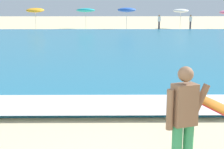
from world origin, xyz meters
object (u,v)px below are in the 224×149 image
beach_umbrella_0 (35,10)px  beachgoer_near_row_left (159,21)px  surfer_with_board (197,114)px  beach_umbrella_1 (86,10)px  beachgoer_near_row_mid (190,21)px  beach_umbrella_2 (127,10)px  beach_umbrella_3 (181,11)px

beach_umbrella_0 → beachgoer_near_row_left: size_ratio=1.51×
surfer_with_board → beach_umbrella_0: bearing=105.9°
beach_umbrella_1 → beachgoer_near_row_mid: size_ratio=1.48×
beachgoer_near_row_left → beachgoer_near_row_mid: 3.48m
beach_umbrella_2 → beach_umbrella_3: beach_umbrella_2 is taller
surfer_with_board → beach_umbrella_1: size_ratio=0.98×
beach_umbrella_3 → beachgoer_near_row_left: 3.25m
beach_umbrella_1 → surfer_with_board: bearing=-83.5°
beachgoer_near_row_left → beachgoer_near_row_mid: (3.48, -0.03, 0.00)m
beach_umbrella_0 → beach_umbrella_3: (16.43, 1.02, -0.07)m
surfer_with_board → beachgoer_near_row_mid: (7.80, 32.65, -0.18)m
beach_umbrella_3 → beachgoer_near_row_mid: bearing=-61.2°
beach_umbrella_1 → beach_umbrella_2: size_ratio=0.98×
beachgoer_near_row_left → surfer_with_board: bearing=-97.5°
beach_umbrella_0 → beachgoer_near_row_mid: size_ratio=1.51×
beach_umbrella_1 → beach_umbrella_2: (4.56, -1.56, 0.05)m
surfer_with_board → beach_umbrella_3: (6.99, 34.14, 0.97)m
beach_umbrella_3 → beach_umbrella_0: bearing=-176.4°
beach_umbrella_0 → beachgoer_near_row_mid: bearing=-1.5°
beach_umbrella_1 → beachgoer_near_row_left: beach_umbrella_1 is taller
beach_umbrella_1 → beach_umbrella_0: bearing=-173.5°
surfer_with_board → beach_umbrella_1: bearing=96.5°
beach_umbrella_3 → beachgoer_near_row_left: beach_umbrella_3 is taller
surfer_with_board → beach_umbrella_0: 34.45m
surfer_with_board → beachgoer_near_row_left: bearing=82.5°
beach_umbrella_3 → beachgoer_near_row_mid: 2.04m
beach_umbrella_1 → beachgoer_near_row_left: size_ratio=1.48×
surfer_with_board → beach_umbrella_2: beach_umbrella_2 is taller
beach_umbrella_0 → beach_umbrella_3: 16.46m
surfer_with_board → beach_umbrella_0: (-9.44, 33.12, 1.04)m
beach_umbrella_3 → beachgoer_near_row_left: bearing=-151.5°
beach_umbrella_0 → beach_umbrella_2: (10.12, -0.92, 0.04)m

